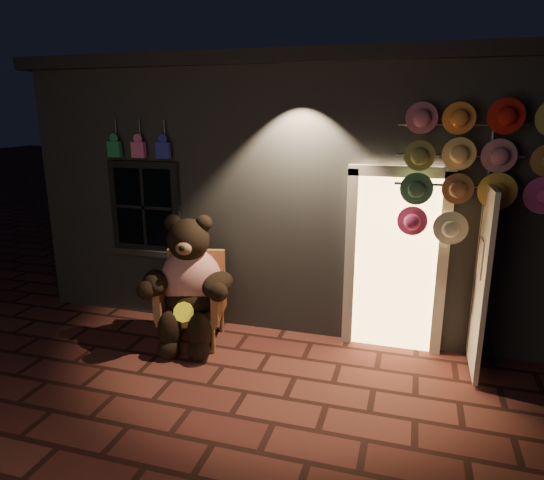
% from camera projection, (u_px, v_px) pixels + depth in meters
% --- Properties ---
extents(ground, '(60.00, 60.00, 0.00)m').
position_uv_depth(ground, '(246.00, 392.00, 4.95)').
color(ground, brown).
rests_on(ground, ground).
extents(shop_building, '(7.30, 5.95, 3.51)m').
position_uv_depth(shop_building, '(323.00, 175.00, 8.20)').
color(shop_building, slate).
rests_on(shop_building, ground).
extents(wicker_armchair, '(0.87, 0.82, 1.10)m').
position_uv_depth(wicker_armchair, '(194.00, 297.00, 5.99)').
color(wicker_armchair, '#B37D45').
rests_on(wicker_armchair, ground).
extents(teddy_bear, '(1.16, 1.01, 1.63)m').
position_uv_depth(teddy_bear, '(189.00, 283.00, 5.79)').
color(teddy_bear, red).
rests_on(teddy_bear, ground).
extents(hat_rack, '(1.66, 0.22, 2.87)m').
position_uv_depth(hat_rack, '(473.00, 169.00, 5.00)').
color(hat_rack, '#59595E').
rests_on(hat_rack, ground).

